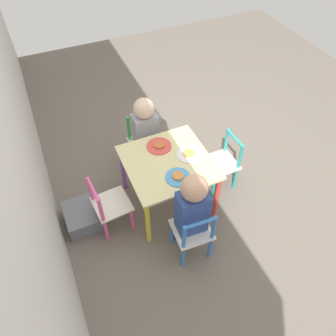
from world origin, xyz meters
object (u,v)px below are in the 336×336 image
kids_table (168,167)px  plate_right (159,146)px  storage_bin (83,216)px  chair_blue (193,233)px  chair_pink (109,206)px  plate_front (189,154)px  chair_green (144,143)px  plate_left (178,177)px  chair_teal (222,163)px  child_right (146,130)px  child_left (191,208)px

kids_table → plate_right: size_ratio=3.29×
storage_bin → chair_blue: bearing=-130.7°
chair_pink → storage_bin: bearing=55.4°
kids_table → chair_blue: 0.53m
kids_table → plate_front: size_ratio=3.30×
kids_table → chair_green: 0.53m
chair_green → plate_left: (-0.67, -0.01, 0.25)m
chair_teal → chair_pink: bearing=-87.9°
kids_table → chair_green: size_ratio=1.24×
chair_pink → plate_front: 0.72m
storage_bin → child_right: bearing=-62.4°
chair_teal → chair_pink: 1.00m
chair_green → chair_pink: same height
chair_teal → storage_bin: chair_teal is taller
plate_left → storage_bin: (0.25, 0.70, -0.42)m
child_right → plate_front: (-0.44, -0.18, 0.05)m
kids_table → chair_green: (0.50, 0.01, -0.17)m
plate_right → plate_left: bearing=180.0°
chair_blue → plate_left: 0.41m
chair_teal → child_right: size_ratio=0.69×
plate_right → storage_bin: (-0.10, 0.70, -0.42)m
chair_teal → child_left: size_ratio=0.65×
child_right → storage_bin: 0.87m
kids_table → chair_pink: size_ratio=1.24×
chair_blue → plate_right: 0.72m
child_right → storage_bin: (-0.36, 0.69, -0.37)m
chair_pink → plate_right: 0.60m
child_right → chair_blue: bearing=-92.3°
chair_blue → storage_bin: (0.58, 0.67, -0.17)m
child_right → plate_left: bearing=-90.3°
plate_right → storage_bin: plate_right is taller
chair_teal → child_right: child_right is taller
child_right → chair_pink: bearing=-136.7°
chair_teal → plate_left: (-0.18, 0.50, 0.25)m
chair_blue → kids_table: bearing=-90.0°
plate_front → plate_right: bearing=45.0°
chair_teal → plate_right: (0.17, 0.50, 0.25)m
chair_teal → child_left: (-0.44, 0.53, 0.23)m
chair_pink → plate_right: bearing=-71.4°
plate_left → plate_right: size_ratio=0.94×
plate_left → child_right: bearing=0.7°
plate_left → chair_blue: bearing=174.9°
chair_pink → plate_left: bearing=-109.6°
plate_right → plate_front: size_ratio=1.00×
child_left → chair_teal: bearing=-136.5°
chair_green → chair_teal: (-0.50, -0.51, 0.00)m
chair_pink → plate_right: (0.21, -0.50, 0.25)m
child_left → plate_right: (0.62, -0.03, 0.02)m
chair_pink → child_right: child_right is taller
chair_pink → storage_bin: 0.29m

